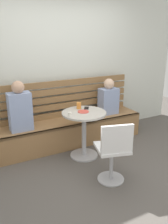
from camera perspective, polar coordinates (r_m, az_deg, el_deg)
ground at (r=3.40m, az=5.19°, el=-15.30°), size 8.00×8.00×0.00m
back_wall at (r=4.32m, az=-6.37°, el=12.53°), size 5.20×0.10×2.90m
booth_bench at (r=4.23m, az=-3.56°, el=-4.79°), size 2.70×0.52×0.44m
booth_backrest at (r=4.25m, az=-5.06°, el=3.25°), size 2.65×0.04×0.66m
cafe_table at (r=3.69m, az=0.00°, el=-3.28°), size 0.68×0.68×0.74m
white_chair at (r=3.08m, az=7.08°, el=-9.13°), size 0.49×0.49×0.85m
person_adult at (r=3.76m, az=-15.09°, el=0.80°), size 0.34×0.22×0.77m
person_child_left at (r=4.44m, az=5.88°, el=3.25°), size 0.34×0.22×0.66m
cup_espresso_small at (r=3.45m, az=-3.42°, el=-0.49°), size 0.06×0.06×0.05m
cup_tumbler_orange at (r=3.77m, az=-1.23°, el=1.51°), size 0.07×0.07×0.10m
plate_small at (r=3.62m, az=-0.17°, el=0.11°), size 0.17×0.17×0.01m
phone_on_table at (r=3.80m, az=0.59°, el=0.95°), size 0.13×0.16×0.01m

